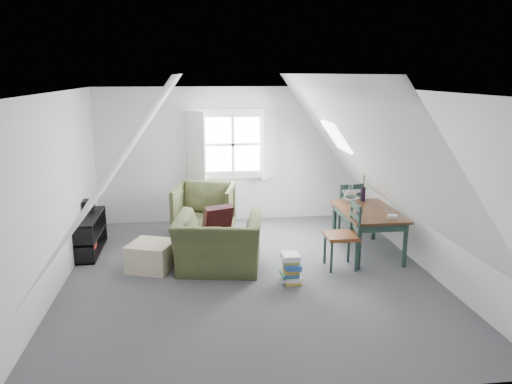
{
  "coord_description": "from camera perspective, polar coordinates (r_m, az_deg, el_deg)",
  "views": [
    {
      "loc": [
        -0.74,
        -6.44,
        2.74
      ],
      "look_at": [
        0.16,
        0.6,
        1.04
      ],
      "focal_mm": 35.0,
      "sensor_mm": 36.0,
      "label": 1
    }
  ],
  "objects": [
    {
      "name": "wall_front",
      "position": [
        4.04,
        3.82,
        -8.16
      ],
      "size": [
        5.0,
        0.0,
        5.0
      ],
      "primitive_type": "plane",
      "rotation": [
        -1.57,
        0.0,
        0.0
      ],
      "color": "silver",
      "rests_on": "ground"
    },
    {
      "name": "throw_pillow",
      "position": [
        7.15,
        -4.39,
        -3.14
      ],
      "size": [
        0.47,
        0.37,
        0.43
      ],
      "primitive_type": "cube",
      "rotation": [
        0.31,
        0.0,
        0.37
      ],
      "color": "#350E13",
      "rests_on": "armchair_near"
    },
    {
      "name": "cup",
      "position": [
        7.47,
        11.7,
        -2.71
      ],
      "size": [
        0.13,
        0.13,
        0.09
      ],
      "primitive_type": "imported",
      "rotation": [
        0.0,
        0.0,
        0.37
      ],
      "color": "black",
      "rests_on": "dining_table"
    },
    {
      "name": "ottoman",
      "position": [
        7.32,
        -11.83,
        -7.16
      ],
      "size": [
        0.75,
        0.75,
        0.39
      ],
      "primitive_type": "cube",
      "rotation": [
        0.0,
        0.0,
        -0.35
      ],
      "color": "#B5A58C",
      "rests_on": "floor"
    },
    {
      "name": "slope_left",
      "position": [
        6.56,
        -14.36,
        4.59
      ],
      "size": [
        3.19,
        5.5,
        4.48
      ],
      "primitive_type": "plane",
      "rotation": [
        0.0,
        2.19,
        0.0
      ],
      "color": "white",
      "rests_on": "wall_left"
    },
    {
      "name": "paper_box",
      "position": [
        7.49,
        15.34,
        -2.7
      ],
      "size": [
        0.15,
        0.12,
        0.04
      ],
      "primitive_type": "cube",
      "rotation": [
        0.0,
        0.0,
        -0.3
      ],
      "color": "white",
      "rests_on": "dining_table"
    },
    {
      "name": "electronics_box",
      "position": [
        8.36,
        -18.55,
        -1.55
      ],
      "size": [
        0.21,
        0.27,
        0.2
      ],
      "primitive_type": "cube",
      "rotation": [
        0.0,
        0.0,
        0.12
      ],
      "color": "black",
      "rests_on": "media_shelf"
    },
    {
      "name": "wall_right",
      "position": [
        7.36,
        19.01,
        1.05
      ],
      "size": [
        0.0,
        5.5,
        5.5
      ],
      "primitive_type": "plane",
      "rotation": [
        1.57,
        0.0,
        -1.57
      ],
      "color": "silver",
      "rests_on": "ground"
    },
    {
      "name": "dining_chair_far",
      "position": [
        8.69,
        10.41,
        -1.76
      ],
      "size": [
        0.44,
        0.44,
        0.94
      ],
      "rotation": [
        0.0,
        0.0,
        2.81
      ],
      "color": "#5D2F16",
      "rests_on": "floor"
    },
    {
      "name": "wall_back",
      "position": [
        9.33,
        -2.67,
        4.27
      ],
      "size": [
        5.0,
        0.0,
        5.0
      ],
      "primitive_type": "plane",
      "rotation": [
        1.57,
        0.0,
        0.0
      ],
      "color": "silver",
      "rests_on": "ground"
    },
    {
      "name": "ceiling",
      "position": [
        6.48,
        -0.76,
        11.35
      ],
      "size": [
        5.5,
        5.5,
        0.0
      ],
      "primitive_type": "plane",
      "rotation": [
        3.14,
        0.0,
        0.0
      ],
      "color": "white",
      "rests_on": "wall_back"
    },
    {
      "name": "wall_left",
      "position": [
        6.83,
        -22.03,
        -0.11
      ],
      "size": [
        0.0,
        5.5,
        5.5
      ],
      "primitive_type": "plane",
      "rotation": [
        1.57,
        0.0,
        1.57
      ],
      "color": "silver",
      "rests_on": "ground"
    },
    {
      "name": "demijohn",
      "position": [
        8.16,
        10.72,
        -0.41
      ],
      "size": [
        0.21,
        0.21,
        0.3
      ],
      "rotation": [
        0.0,
        0.0,
        0.19
      ],
      "color": "silver",
      "rests_on": "dining_table"
    },
    {
      "name": "armchair_near",
      "position": [
        7.24,
        -4.23,
        -8.79
      ],
      "size": [
        1.36,
        1.24,
        0.78
      ],
      "primitive_type": "imported",
      "rotation": [
        0.0,
        0.0,
        2.97
      ],
      "color": "#3D4225",
      "rests_on": "floor"
    },
    {
      "name": "media_shelf",
      "position": [
        8.19,
        -18.72,
        -4.83
      ],
      "size": [
        0.38,
        1.15,
        0.59
      ],
      "rotation": [
        0.0,
        0.0,
        0.08
      ],
      "color": "black",
      "rests_on": "floor"
    },
    {
      "name": "skylight",
      "position": [
        8.13,
        9.17,
        6.27
      ],
      "size": [
        0.35,
        0.75,
        0.47
      ],
      "primitive_type": "cube",
      "rotation": [
        0.0,
        0.95,
        0.0
      ],
      "color": "white",
      "rests_on": "slope_right"
    },
    {
      "name": "vase_twigs",
      "position": [
        8.33,
        12.15,
        -0.13
      ],
      "size": [
        0.08,
        0.08,
        0.59
      ],
      "rotation": [
        0.0,
        0.0,
        -0.33
      ],
      "color": "black",
      "rests_on": "dining_table"
    },
    {
      "name": "dining_chair_near",
      "position": [
        7.24,
        9.98,
        -4.82
      ],
      "size": [
        0.44,
        0.44,
        0.95
      ],
      "rotation": [
        0.0,
        0.0,
        -1.64
      ],
      "color": "#5D2F16",
      "rests_on": "floor"
    },
    {
      "name": "slope_right",
      "position": [
        6.9,
        12.21,
        5.13
      ],
      "size": [
        3.19,
        5.5,
        4.48
      ],
      "primitive_type": "plane",
      "rotation": [
        0.0,
        -2.19,
        0.0
      ],
      "color": "white",
      "rests_on": "wall_right"
    },
    {
      "name": "dining_table",
      "position": [
        7.85,
        12.7,
        -2.67
      ],
      "size": [
        0.83,
        1.39,
        0.69
      ],
      "rotation": [
        0.0,
        0.0,
        -0.04
      ],
      "color": "#371D0E",
      "rests_on": "floor"
    },
    {
      "name": "dormer_window",
      "position": [
        9.23,
        -2.65,
        5.42
      ],
      "size": [
        1.71,
        0.35,
        1.3
      ],
      "color": "white",
      "rests_on": "wall_back"
    },
    {
      "name": "magazine_stack",
      "position": [
        6.75,
        4.04,
        -8.69
      ],
      "size": [
        0.29,
        0.35,
        0.39
      ],
      "rotation": [
        0.0,
        0.0,
        0.23
      ],
      "color": "#B29933",
      "rests_on": "floor"
    },
    {
      "name": "armchair_far",
      "position": [
        8.67,
        -5.85,
        -5.02
      ],
      "size": [
        1.14,
        1.17,
        0.91
      ],
      "primitive_type": "imported",
      "rotation": [
        0.0,
        0.0,
        -0.2
      ],
      "color": "#3D4225",
      "rests_on": "floor"
    },
    {
      "name": "floor",
      "position": [
        7.03,
        -0.69,
        -9.46
      ],
      "size": [
        5.5,
        5.5,
        0.0
      ],
      "primitive_type": "plane",
      "color": "#48494D",
      "rests_on": "ground"
    }
  ]
}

